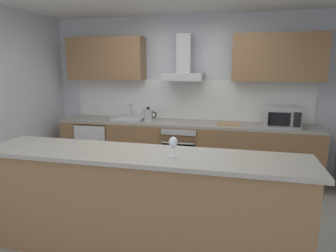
# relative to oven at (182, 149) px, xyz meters

# --- Properties ---
(ground) EXTENTS (5.71, 4.74, 0.02)m
(ground) POSITION_rel_oven_xyz_m (0.03, -1.52, -0.47)
(ground) COLOR gray
(wall_back) EXTENTS (5.71, 0.12, 2.60)m
(wall_back) POSITION_rel_oven_xyz_m (0.03, 0.41, 0.84)
(wall_back) COLOR silver
(wall_back) RESTS_ON ground
(backsplash_tile) EXTENTS (4.00, 0.02, 0.66)m
(backsplash_tile) POSITION_rel_oven_xyz_m (0.03, 0.33, 0.77)
(backsplash_tile) COLOR white
(counter_back) EXTENTS (4.14, 0.60, 0.90)m
(counter_back) POSITION_rel_oven_xyz_m (0.03, 0.03, -0.01)
(counter_back) COLOR olive
(counter_back) RESTS_ON ground
(counter_island) EXTENTS (3.05, 0.64, 1.02)m
(counter_island) POSITION_rel_oven_xyz_m (0.02, -2.14, 0.05)
(counter_island) COLOR olive
(counter_island) RESTS_ON ground
(upper_cabinets) EXTENTS (4.09, 0.32, 0.70)m
(upper_cabinets) POSITION_rel_oven_xyz_m (0.03, 0.18, 1.45)
(upper_cabinets) COLOR olive
(oven) EXTENTS (0.60, 0.62, 0.80)m
(oven) POSITION_rel_oven_xyz_m (0.00, 0.00, 0.00)
(oven) COLOR slate
(oven) RESTS_ON ground
(refrigerator) EXTENTS (0.58, 0.60, 0.85)m
(refrigerator) POSITION_rel_oven_xyz_m (-1.49, -0.00, -0.03)
(refrigerator) COLOR white
(refrigerator) RESTS_ON ground
(microwave) EXTENTS (0.50, 0.38, 0.30)m
(microwave) POSITION_rel_oven_xyz_m (1.50, -0.03, 0.59)
(microwave) COLOR #B7BABC
(microwave) RESTS_ON counter_back
(sink) EXTENTS (0.50, 0.40, 0.26)m
(sink) POSITION_rel_oven_xyz_m (-0.90, 0.01, 0.47)
(sink) COLOR silver
(sink) RESTS_ON counter_back
(kettle) EXTENTS (0.29, 0.15, 0.24)m
(kettle) POSITION_rel_oven_xyz_m (-0.55, -0.03, 0.55)
(kettle) COLOR #B7BABC
(kettle) RESTS_ON counter_back
(range_hood) EXTENTS (0.62, 0.45, 0.72)m
(range_hood) POSITION_rel_oven_xyz_m (0.00, 0.13, 1.33)
(range_hood) COLOR #B7BABC
(wine_glass) EXTENTS (0.08, 0.08, 0.18)m
(wine_glass) POSITION_rel_oven_xyz_m (0.34, -2.18, 0.68)
(wine_glass) COLOR silver
(wine_glass) RESTS_ON counter_island
(chopping_board) EXTENTS (0.38, 0.28, 0.02)m
(chopping_board) POSITION_rel_oven_xyz_m (0.74, -0.02, 0.45)
(chopping_board) COLOR tan
(chopping_board) RESTS_ON counter_back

